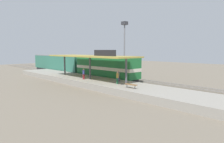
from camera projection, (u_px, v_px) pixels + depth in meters
ground_plane at (118, 80)px, 37.51m from camera, size 120.00×120.00×0.00m
track_near at (111, 81)px, 36.14m from camera, size 3.20×110.00×0.16m
track_far at (128, 79)px, 39.28m from camera, size 3.20×110.00×0.16m
platform at (90, 81)px, 32.95m from camera, size 6.00×44.00×0.90m
station_canopy at (90, 57)px, 32.46m from camera, size 5.20×18.00×4.70m
platform_bench at (131, 85)px, 24.61m from camera, size 0.44×1.70×0.50m
locomotive at (106, 67)px, 36.88m from camera, size 2.93×14.43×4.44m
passenger_carriage_single at (58, 63)px, 49.89m from camera, size 2.90×20.00×4.24m
light_mast at (124, 37)px, 43.43m from camera, size 1.10×1.10×11.70m
person_waiting at (118, 75)px, 29.76m from camera, size 0.34×0.34×1.71m
person_walking at (84, 73)px, 32.18m from camera, size 0.34×0.34×1.71m
person_boarding at (117, 77)px, 27.74m from camera, size 0.34×0.34×1.71m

